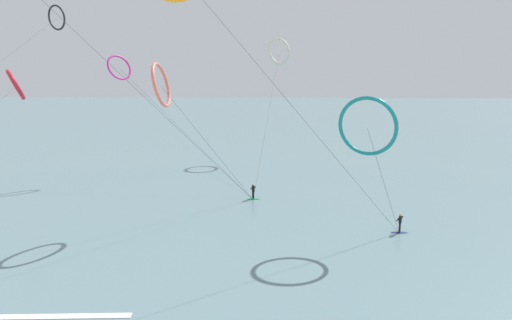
% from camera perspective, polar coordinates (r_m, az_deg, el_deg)
% --- Properties ---
extents(sea_water, '(400.00, 200.00, 0.08)m').
position_cam_1_polar(sea_water, '(118.89, 1.47, 5.22)').
color(sea_water, slate).
rests_on(sea_water, ground).
extents(surfer_emerald, '(1.40, 0.69, 1.70)m').
position_cam_1_polar(surfer_emerald, '(46.14, -0.38, -4.29)').
color(surfer_emerald, '#199351').
rests_on(surfer_emerald, ground).
extents(surfer_navy, '(1.40, 0.70, 1.70)m').
position_cam_1_polar(surfer_navy, '(38.83, 18.43, -8.05)').
color(surfer_navy, navy).
rests_on(surfer_navy, ground).
extents(kite_teal, '(5.77, 3.18, 11.68)m').
position_cam_1_polar(kite_teal, '(34.73, 14.48, 4.31)').
color(kite_teal, teal).
rests_on(kite_teal, ground).
extents(kite_charcoal, '(3.96, 45.09, 22.78)m').
position_cam_1_polar(kite_charcoal, '(71.29, -24.86, 16.61)').
color(kite_charcoal, black).
rests_on(kite_charcoal, ground).
extents(kite_coral, '(8.32, 8.77, 14.31)m').
position_cam_1_polar(kite_coral, '(38.77, -12.36, 9.63)').
color(kite_coral, '#EA7260').
rests_on(kite_coral, ground).
extents(kite_magenta, '(18.85, 12.24, 15.52)m').
position_cam_1_polar(kite_magenta, '(57.91, -17.55, 11.53)').
color(kite_magenta, '#CC288E').
rests_on(kite_magenta, ground).
extents(kite_crimson, '(3.71, 31.46, 13.75)m').
position_cam_1_polar(kite_crimson, '(59.14, -29.11, 8.63)').
color(kite_crimson, red).
rests_on(kite_crimson, ground).
extents(kite_ivory, '(5.08, 26.39, 18.44)m').
position_cam_1_polar(kite_ivory, '(68.90, 3.07, 14.04)').
color(kite_ivory, silver).
rests_on(kite_ivory, ground).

